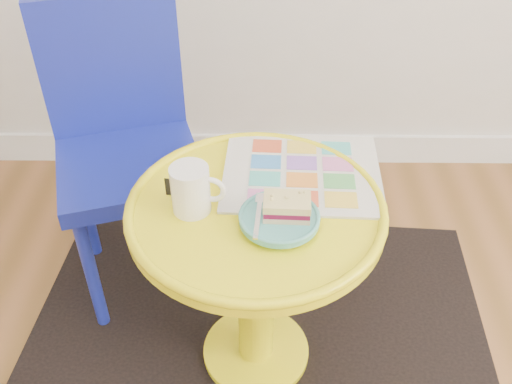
{
  "coord_description": "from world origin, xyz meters",
  "views": [
    {
      "loc": [
        -0.02,
        0.12,
        1.35
      ],
      "look_at": [
        -0.03,
        1.07,
        0.58
      ],
      "focal_mm": 40.0,
      "sensor_mm": 36.0,
      "label": 1
    }
  ],
  "objects_px": {
    "side_table": "(256,255)",
    "mug": "(192,188)",
    "chair": "(124,136)",
    "newspaper": "(302,173)",
    "plate": "(279,219)"
  },
  "relations": [
    {
      "from": "side_table",
      "to": "mug",
      "type": "bearing_deg",
      "value": -175.33
    },
    {
      "from": "chair",
      "to": "newspaper",
      "type": "bearing_deg",
      "value": -43.34
    },
    {
      "from": "newspaper",
      "to": "plate",
      "type": "distance_m",
      "value": 0.19
    },
    {
      "from": "chair",
      "to": "mug",
      "type": "distance_m",
      "value": 0.45
    },
    {
      "from": "newspaper",
      "to": "chair",
      "type": "bearing_deg",
      "value": 156.18
    },
    {
      "from": "chair",
      "to": "plate",
      "type": "xyz_separation_m",
      "value": [
        0.41,
        -0.41,
        0.07
      ]
    },
    {
      "from": "chair",
      "to": "plate",
      "type": "height_order",
      "value": "chair"
    },
    {
      "from": "newspaper",
      "to": "mug",
      "type": "xyz_separation_m",
      "value": [
        -0.24,
        -0.13,
        0.05
      ]
    },
    {
      "from": "chair",
      "to": "newspaper",
      "type": "relative_size",
      "value": 2.31
    },
    {
      "from": "chair",
      "to": "mug",
      "type": "height_order",
      "value": "chair"
    },
    {
      "from": "plate",
      "to": "side_table",
      "type": "bearing_deg",
      "value": 129.06
    },
    {
      "from": "mug",
      "to": "plate",
      "type": "bearing_deg",
      "value": -5.53
    },
    {
      "from": "side_table",
      "to": "plate",
      "type": "bearing_deg",
      "value": -50.94
    },
    {
      "from": "side_table",
      "to": "plate",
      "type": "xyz_separation_m",
      "value": [
        0.05,
        -0.06,
        0.17
      ]
    },
    {
      "from": "mug",
      "to": "plate",
      "type": "relative_size",
      "value": 0.71
    }
  ]
}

